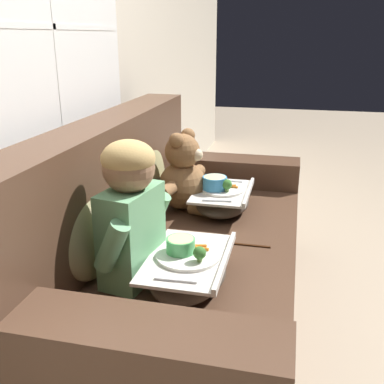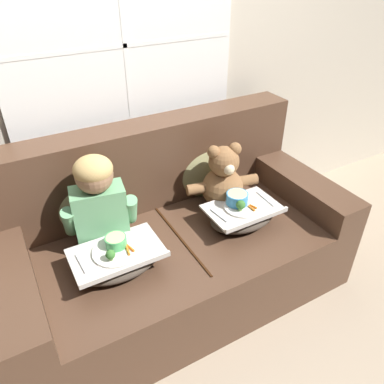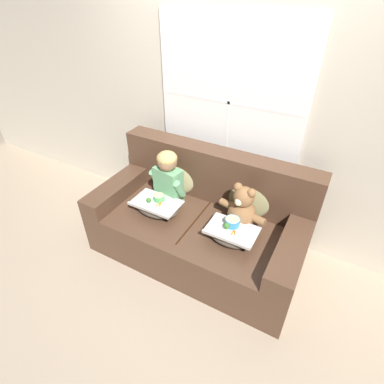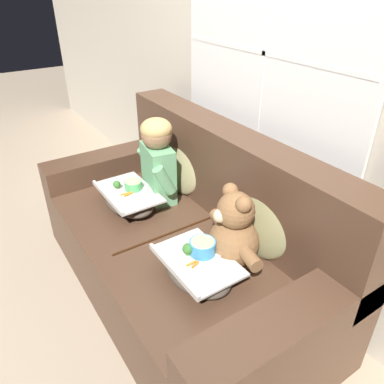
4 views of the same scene
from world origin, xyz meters
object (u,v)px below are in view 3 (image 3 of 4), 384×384
(throw_pillow_behind_child, at_px, (178,175))
(lap_tray_child, at_px, (157,206))
(teddy_bear, at_px, (242,210))
(child_figure, at_px, (168,175))
(throw_pillow_behind_teddy, at_px, (250,197))
(couch, at_px, (201,223))
(lap_tray_teddy, at_px, (231,233))

(throw_pillow_behind_child, distance_m, lap_tray_child, 0.43)
(teddy_bear, bearing_deg, child_figure, 179.64)
(throw_pillow_behind_teddy, bearing_deg, throw_pillow_behind_child, 180.00)
(throw_pillow_behind_child, bearing_deg, child_figure, -90.05)
(child_figure, bearing_deg, couch, -5.60)
(throw_pillow_behind_teddy, xyz_separation_m, lap_tray_child, (-0.77, -0.41, -0.13))
(throw_pillow_behind_teddy, height_order, lap_tray_teddy, throw_pillow_behind_teddy)
(child_figure, distance_m, lap_tray_child, 0.32)
(throw_pillow_behind_child, relative_size, child_figure, 0.78)
(child_figure, bearing_deg, lap_tray_child, -89.92)
(couch, relative_size, child_figure, 3.62)
(throw_pillow_behind_teddy, relative_size, lap_tray_teddy, 1.03)
(couch, height_order, lap_tray_child, couch)
(child_figure, relative_size, lap_tray_child, 1.21)
(throw_pillow_behind_child, xyz_separation_m, lap_tray_child, (0.00, -0.41, -0.13))
(throw_pillow_behind_teddy, distance_m, teddy_bear, 0.20)
(teddy_bear, relative_size, lap_tray_teddy, 1.09)
(throw_pillow_behind_teddy, bearing_deg, lap_tray_teddy, -90.25)
(teddy_bear, bearing_deg, lap_tray_child, -164.58)
(child_figure, bearing_deg, throw_pillow_behind_teddy, 14.02)
(couch, distance_m, lap_tray_teddy, 0.46)
(throw_pillow_behind_teddy, bearing_deg, lap_tray_child, -152.01)
(throw_pillow_behind_child, relative_size, teddy_bear, 0.92)
(throw_pillow_behind_teddy, height_order, child_figure, child_figure)
(teddy_bear, height_order, lap_tray_teddy, teddy_bear)
(throw_pillow_behind_teddy, relative_size, teddy_bear, 0.95)
(couch, height_order, teddy_bear, couch)
(lap_tray_child, height_order, lap_tray_teddy, lap_tray_teddy)
(teddy_bear, bearing_deg, couch, -175.10)
(couch, bearing_deg, lap_tray_teddy, -24.83)
(couch, height_order, lap_tray_teddy, couch)
(teddy_bear, xyz_separation_m, lap_tray_child, (-0.77, -0.21, -0.11))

